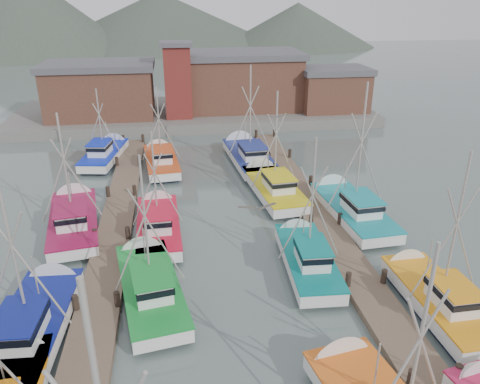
{
  "coord_description": "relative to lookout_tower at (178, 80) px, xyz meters",
  "views": [
    {
      "loc": [
        -2.71,
        -21.93,
        14.85
      ],
      "look_at": [
        1.39,
        6.32,
        2.6
      ],
      "focal_mm": 35.0,
      "sensor_mm": 36.0,
      "label": 1
    }
  ],
  "objects": [
    {
      "name": "lookout_tower",
      "position": [
        0.0,
        0.0,
        0.0
      ],
      "size": [
        3.6,
        3.6,
        8.5
      ],
      "color": "maroon",
      "rests_on": "quay"
    },
    {
      "name": "boat_8",
      "position": [
        -2.12,
        -26.69,
        -4.87
      ],
      "size": [
        3.21,
        8.77,
        7.88
      ],
      "rotation": [
        0.0,
        0.0,
        0.04
      ],
      "color": "#101A36",
      "rests_on": "ground"
    },
    {
      "name": "ground",
      "position": [
        2.0,
        -33.0,
        -5.55
      ],
      "size": [
        260.0,
        260.0,
        0.0
      ],
      "primitive_type": "plane",
      "color": "#4B5A56",
      "rests_on": "ground"
    },
    {
      "name": "boat_12",
      "position": [
        -2.08,
        -13.85,
        -4.87
      ],
      "size": [
        3.47,
        8.88,
        8.19
      ],
      "rotation": [
        0.0,
        0.0,
        0.09
      ],
      "color": "#101A36",
      "rests_on": "ground"
    },
    {
      "name": "quay",
      "position": [
        2.0,
        4.0,
        -4.95
      ],
      "size": [
        44.0,
        16.0,
        1.2
      ],
      "primitive_type": "cube",
      "color": "slate",
      "rests_on": "ground"
    },
    {
      "name": "boat_5",
      "position": [
        6.45,
        -32.21,
        -4.87
      ],
      "size": [
        3.46,
        8.36,
        8.71
      ],
      "rotation": [
        0.0,
        0.0,
        -0.05
      ],
      "color": "#101A36",
      "rests_on": "ground"
    },
    {
      "name": "boat_9",
      "position": [
        6.69,
        -21.42,
        -4.87
      ],
      "size": [
        3.85,
        9.66,
        9.16
      ],
      "rotation": [
        0.0,
        0.0,
        0.1
      ],
      "color": "#101A36",
      "rests_on": "ground"
    },
    {
      "name": "gull_near",
      "position": [
        2.36,
        -38.5,
        1.48
      ],
      "size": [
        1.55,
        0.64,
        0.24
      ],
      "rotation": [
        0.0,
        0.0,
        0.2
      ],
      "color": "gray",
      "rests_on": "ground"
    },
    {
      "name": "dock_right",
      "position": [
        9.0,
        -28.96,
        -5.34
      ],
      "size": [
        2.3,
        46.0,
        1.5
      ],
      "color": "brown",
      "rests_on": "ground"
    },
    {
      "name": "boat_7",
      "position": [
        11.84,
        -36.84,
        -4.87
      ],
      "size": [
        3.71,
        8.33,
        9.27
      ],
      "rotation": [
        0.0,
        0.0,
        0.02
      ],
      "color": "#101A36",
      "rests_on": "ground"
    },
    {
      "name": "boat_10",
      "position": [
        -7.81,
        -25.13,
        -4.87
      ],
      "size": [
        4.42,
        9.94,
        8.98
      ],
      "rotation": [
        0.0,
        0.0,
        0.16
      ],
      "color": "#101A36",
      "rests_on": "ground"
    },
    {
      "name": "shed_center",
      "position": [
        8.0,
        4.0,
        -0.86
      ],
      "size": [
        14.84,
        9.54,
        6.9
      ],
      "color": "brown",
      "rests_on": "quay"
    },
    {
      "name": "boat_4",
      "position": [
        -2.47,
        -33.69,
        -4.87
      ],
      "size": [
        4.21,
        9.32,
        8.82
      ],
      "rotation": [
        0.0,
        0.0,
        0.17
      ],
      "color": "#101A36",
      "rests_on": "ground"
    },
    {
      "name": "boat_13",
      "position": [
        6.03,
        -13.65,
        -4.87
      ],
      "size": [
        4.09,
        10.5,
        10.06
      ],
      "rotation": [
        0.0,
        0.0,
        0.08
      ],
      "color": "#101A36",
      "rests_on": "ground"
    },
    {
      "name": "boat_14",
      "position": [
        -7.29,
        -11.13,
        -4.87
      ],
      "size": [
        4.01,
        8.97,
        7.66
      ],
      "rotation": [
        0.0,
        0.0,
        -0.17
      ],
      "color": "#101A36",
      "rests_on": "ground"
    },
    {
      "name": "gull_far",
      "position": [
        5.63,
        -26.7,
        2.09
      ],
      "size": [
        1.55,
        0.62,
        0.24
      ],
      "rotation": [
        0.0,
        0.0,
        -0.07
      ],
      "color": "gray",
      "rests_on": "ground"
    },
    {
      "name": "shed_right",
      "position": [
        19.0,
        1.0,
        -1.71
      ],
      "size": [
        8.48,
        6.36,
        5.2
      ],
      "color": "brown",
      "rests_on": "quay"
    },
    {
      "name": "shed_left",
      "position": [
        -9.0,
        2.0,
        -1.21
      ],
      "size": [
        12.72,
        8.48,
        6.2
      ],
      "color": "brown",
      "rests_on": "quay"
    },
    {
      "name": "boat_6",
      "position": [
        -7.64,
        -36.1,
        -4.87
      ],
      "size": [
        3.77,
        9.32,
        9.13
      ],
      "rotation": [
        0.0,
        0.0,
        -0.05
      ],
      "color": "#101A36",
      "rests_on": "ground"
    },
    {
      "name": "distant_hills",
      "position": [
        -10.76,
        89.59,
        -5.55
      ],
      "size": [
        175.0,
        140.0,
        42.0
      ],
      "color": "#465345",
      "rests_on": "ground"
    },
    {
      "name": "boat_11",
      "position": [
        11.37,
        -26.17,
        -4.86
      ],
      "size": [
        4.26,
        9.78,
        10.56
      ],
      "rotation": [
        0.0,
        0.0,
        0.07
      ],
      "color": "#101A36",
      "rests_on": "ground"
    },
    {
      "name": "dock_left",
      "position": [
        -5.0,
        -28.96,
        -5.34
      ],
      "size": [
        2.3,
        46.0,
        1.5
      ],
      "color": "brown",
      "rests_on": "ground"
    }
  ]
}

